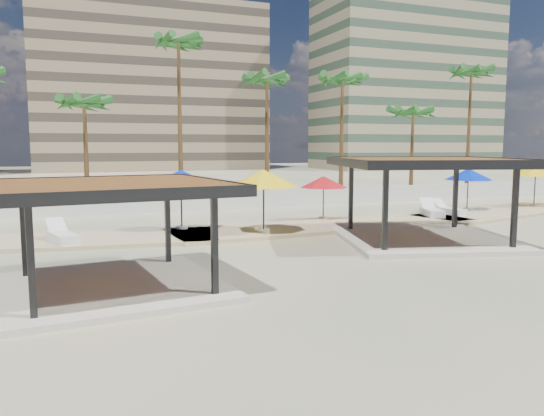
{
  "coord_description": "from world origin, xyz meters",
  "views": [
    {
      "loc": [
        -10.18,
        -16.49,
        4.07
      ],
      "look_at": [
        -1.93,
        4.73,
        1.4
      ],
      "focal_mm": 35.0,
      "sensor_mm": 36.0,
      "label": 1
    }
  ],
  "objects_px": {
    "umbrella_c": "(323,182)",
    "lounger_a": "(62,237)",
    "pavilion_west": "(112,226)",
    "lounger_b": "(431,212)",
    "lounger_c": "(448,210)",
    "pavilion_central": "(425,192)"
  },
  "relations": [
    {
      "from": "pavilion_west",
      "to": "lounger_a",
      "type": "distance_m",
      "value": 7.93
    },
    {
      "from": "lounger_a",
      "to": "lounger_b",
      "type": "bearing_deg",
      "value": -102.67
    },
    {
      "from": "pavilion_west",
      "to": "lounger_c",
      "type": "distance_m",
      "value": 21.43
    },
    {
      "from": "umbrella_c",
      "to": "pavilion_west",
      "type": "bearing_deg",
      "value": -139.17
    },
    {
      "from": "umbrella_c",
      "to": "lounger_a",
      "type": "bearing_deg",
      "value": -169.47
    },
    {
      "from": "pavilion_west",
      "to": "lounger_b",
      "type": "distance_m",
      "value": 20.07
    },
    {
      "from": "pavilion_west",
      "to": "lounger_a",
      "type": "relative_size",
      "value": 2.71
    },
    {
      "from": "pavilion_west",
      "to": "lounger_b",
      "type": "bearing_deg",
      "value": 20.76
    },
    {
      "from": "lounger_b",
      "to": "lounger_c",
      "type": "height_order",
      "value": "lounger_b"
    },
    {
      "from": "pavilion_central",
      "to": "umbrella_c",
      "type": "distance_m",
      "value": 7.08
    },
    {
      "from": "umbrella_c",
      "to": "lounger_b",
      "type": "distance_m",
      "value": 6.55
    },
    {
      "from": "pavilion_central",
      "to": "lounger_a",
      "type": "height_order",
      "value": "pavilion_central"
    },
    {
      "from": "umbrella_c",
      "to": "lounger_c",
      "type": "bearing_deg",
      "value": -6.7
    },
    {
      "from": "pavilion_central",
      "to": "umbrella_c",
      "type": "height_order",
      "value": "pavilion_central"
    },
    {
      "from": "pavilion_central",
      "to": "lounger_b",
      "type": "relative_size",
      "value": 3.4
    },
    {
      "from": "lounger_c",
      "to": "lounger_b",
      "type": "bearing_deg",
      "value": 94.58
    },
    {
      "from": "pavilion_central",
      "to": "lounger_a",
      "type": "distance_m",
      "value": 15.17
    },
    {
      "from": "pavilion_west",
      "to": "lounger_c",
      "type": "relative_size",
      "value": 2.95
    },
    {
      "from": "umbrella_c",
      "to": "lounger_a",
      "type": "xyz_separation_m",
      "value": [
        -13.1,
        -2.44,
        -1.75
      ]
    },
    {
      "from": "pavilion_west",
      "to": "lounger_b",
      "type": "xyz_separation_m",
      "value": [
        17.9,
        8.95,
        -1.45
      ]
    },
    {
      "from": "umbrella_c",
      "to": "lounger_c",
      "type": "xyz_separation_m",
      "value": [
        7.59,
        -0.89,
        -1.77
      ]
    },
    {
      "from": "lounger_b",
      "to": "lounger_c",
      "type": "xyz_separation_m",
      "value": [
        1.39,
        0.27,
        -0.02
      ]
    }
  ]
}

